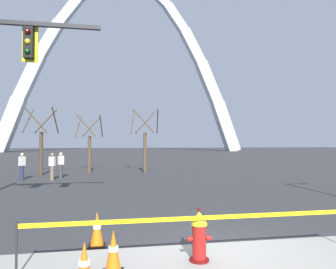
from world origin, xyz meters
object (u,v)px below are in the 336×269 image
(pedestrian_standing_center, at_px, (61,165))
(pedestrian_walking_right, at_px, (52,166))
(fire_hydrant, at_px, (199,236))
(traffic_cone_by_hydrant, at_px, (113,252))
(traffic_cone_mid_sidewalk, at_px, (84,266))
(traffic_cone_curb_edge, at_px, (97,229))
(pedestrian_walking_left, at_px, (22,166))
(monument_arch, at_px, (124,72))

(pedestrian_standing_center, distance_m, pedestrian_walking_right, 1.12)
(fire_hydrant, xyz_separation_m, pedestrian_standing_center, (-4.81, 14.42, 0.35))
(traffic_cone_by_hydrant, bearing_deg, pedestrian_standing_center, 102.46)
(traffic_cone_mid_sidewalk, xyz_separation_m, traffic_cone_curb_edge, (0.08, 1.99, 0.00))
(traffic_cone_by_hydrant, bearing_deg, pedestrian_walking_left, 110.72)
(pedestrian_standing_center, bearing_deg, pedestrian_walking_right, -105.66)
(traffic_cone_by_hydrant, bearing_deg, monument_arch, 88.23)
(pedestrian_walking_left, distance_m, pedestrian_walking_right, 1.82)
(traffic_cone_by_hydrant, relative_size, pedestrian_walking_right, 0.46)
(traffic_cone_by_hydrant, bearing_deg, fire_hydrant, 9.90)
(fire_hydrant, height_order, pedestrian_standing_center, pedestrian_standing_center)
(traffic_cone_curb_edge, relative_size, pedestrian_walking_left, 0.46)
(fire_hydrant, xyz_separation_m, monument_arch, (0.59, 69.59, 18.77))
(pedestrian_walking_right, bearing_deg, fire_hydrant, -69.01)
(monument_arch, distance_m, pedestrian_standing_center, 58.41)
(traffic_cone_by_hydrant, xyz_separation_m, traffic_cone_mid_sidewalk, (-0.43, -0.54, 0.00))
(pedestrian_walking_left, height_order, pedestrian_walking_right, same)
(fire_hydrant, relative_size, traffic_cone_mid_sidewalk, 1.36)
(fire_hydrant, relative_size, traffic_cone_curb_edge, 1.36)
(traffic_cone_mid_sidewalk, bearing_deg, pedestrian_standing_center, 100.49)
(traffic_cone_mid_sidewalk, distance_m, pedestrian_standing_center, 15.50)
(fire_hydrant, distance_m, traffic_cone_by_hydrant, 1.60)
(traffic_cone_mid_sidewalk, relative_size, monument_arch, 0.01)
(traffic_cone_mid_sidewalk, bearing_deg, pedestrian_walking_right, 102.44)
(fire_hydrant, bearing_deg, pedestrian_walking_right, 110.99)
(monument_arch, bearing_deg, pedestrian_standing_center, -95.59)
(pedestrian_walking_left, bearing_deg, pedestrian_standing_center, 17.28)
(traffic_cone_mid_sidewalk, distance_m, pedestrian_walking_right, 14.50)
(traffic_cone_mid_sidewalk, relative_size, pedestrian_standing_center, 0.46)
(traffic_cone_by_hydrant, xyz_separation_m, monument_arch, (2.15, 69.86, 18.88))
(traffic_cone_by_hydrant, distance_m, monument_arch, 72.40)
(fire_hydrant, height_order, monument_arch, monument_arch)
(pedestrian_walking_right, bearing_deg, traffic_cone_by_hydrant, -75.39)
(pedestrian_walking_left, relative_size, pedestrian_walking_right, 1.00)
(pedestrian_standing_center, bearing_deg, fire_hydrant, -71.54)
(traffic_cone_by_hydrant, relative_size, traffic_cone_curb_edge, 1.00)
(fire_hydrant, bearing_deg, pedestrian_walking_left, 116.55)
(traffic_cone_by_hydrant, height_order, pedestrian_walking_left, pedestrian_walking_left)
(monument_arch, bearing_deg, traffic_cone_curb_edge, -92.09)
(traffic_cone_by_hydrant, height_order, monument_arch, monument_arch)
(traffic_cone_mid_sidewalk, bearing_deg, monument_arch, 87.90)
(fire_hydrant, xyz_separation_m, pedestrian_walking_left, (-6.88, 13.78, 0.35))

